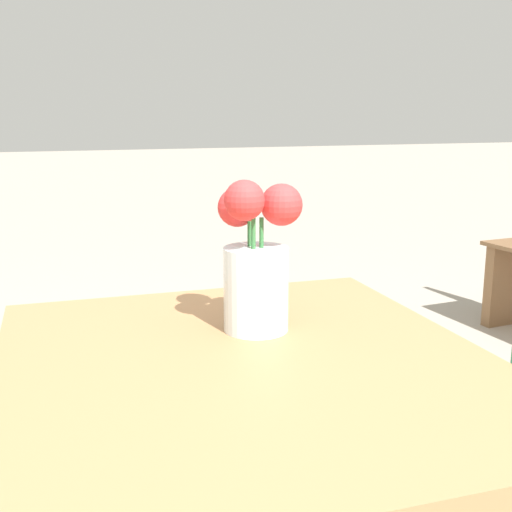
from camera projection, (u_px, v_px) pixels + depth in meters
name	position (u px, v px, depth m)	size (l,w,h in m)	color
table_front	(248.00, 435.00, 0.97)	(0.77, 0.84, 0.73)	#9E7047
flower_vase	(256.00, 270.00, 1.05)	(0.14, 0.14, 0.25)	silver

